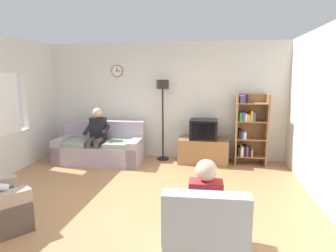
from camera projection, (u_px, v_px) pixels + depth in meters
The scene contains 10 objects.
ground_plane at pixel (133, 203), 4.37m from camera, with size 12.00×12.00×0.00m, color #B27F51.
back_wall_assembly at pixel (164, 101), 6.72m from camera, with size 6.20×0.17×2.70m.
couch at pixel (100, 148), 6.40m from camera, with size 1.93×0.94×0.90m.
tv_stand at pixel (203, 151), 6.35m from camera, with size 1.10×0.56×0.55m.
tv at pixel (204, 129), 6.24m from camera, with size 0.60×0.49×0.44m.
bookshelf at pixel (249, 129), 6.17m from camera, with size 0.68×0.36×1.55m.
floor_lamp at pixel (163, 98), 6.39m from camera, with size 0.28×0.28×1.85m.
armchair_near_bookshelf at pixel (205, 236), 2.95m from camera, with size 0.84×0.92×0.90m.
person_on_couch at pixel (97, 133), 6.23m from camera, with size 0.52×0.54×1.24m.
person_in_right_armchair at pixel (205, 204), 2.98m from camera, with size 0.53×0.55×1.12m.
Camera 1 is at (1.21, -3.95, 1.94)m, focal length 30.18 mm.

